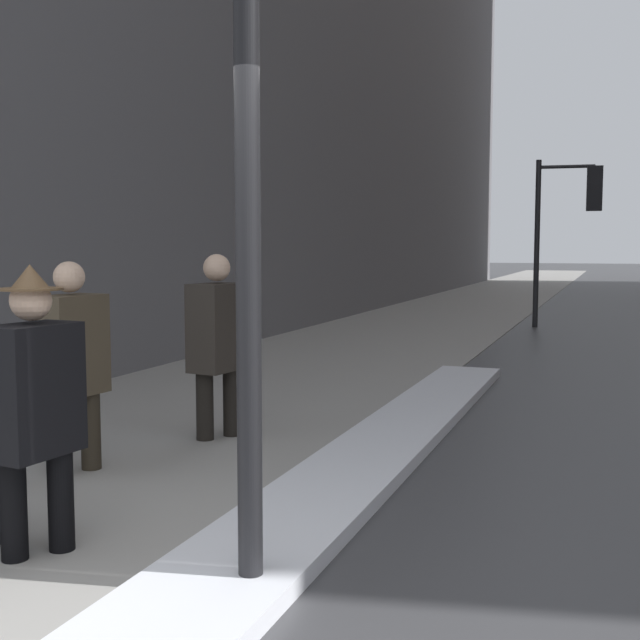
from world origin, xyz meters
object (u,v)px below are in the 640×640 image
(traffic_light_near, at_px, (573,207))
(pedestrian_in_fedora, at_px, (34,399))
(pedestrian_in_glasses, at_px, (71,357))
(pedestrian_trailing, at_px, (218,337))

(traffic_light_near, bearing_deg, pedestrian_in_fedora, -103.72)
(pedestrian_in_fedora, bearing_deg, traffic_light_near, 178.37)
(pedestrian_in_glasses, bearing_deg, pedestrian_in_fedora, 37.53)
(pedestrian_in_fedora, relative_size, pedestrian_trailing, 0.98)
(pedestrian_in_fedora, bearing_deg, pedestrian_in_glasses, -142.47)
(traffic_light_near, height_order, pedestrian_in_fedora, traffic_light_near)
(pedestrian_in_fedora, distance_m, pedestrian_in_glasses, 1.64)
(pedestrian_in_glasses, bearing_deg, pedestrian_trailing, 165.52)
(pedestrian_in_fedora, relative_size, pedestrian_in_glasses, 1.01)
(traffic_light_near, height_order, pedestrian_trailing, traffic_light_near)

